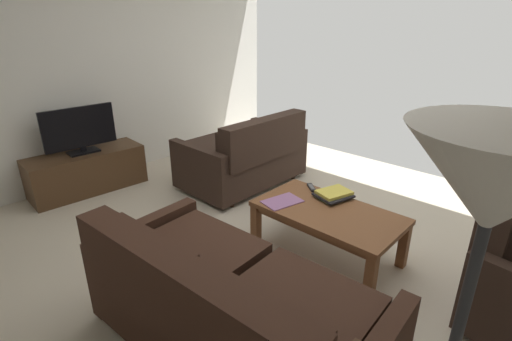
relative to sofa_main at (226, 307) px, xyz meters
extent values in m
cube|color=beige|center=(0.53, -1.15, -0.36)|extent=(5.34, 5.06, 0.01)
cube|color=silver|center=(3.20, -1.15, 1.04)|extent=(0.12, 5.06, 2.79)
cylinder|color=black|center=(0.72, -0.40, -0.33)|extent=(0.05, 0.05, 0.06)
cylinder|color=black|center=(0.68, 0.34, -0.33)|extent=(0.05, 0.05, 0.06)
cube|color=#382116|center=(0.00, -0.07, -0.11)|extent=(1.60, 0.93, 0.37)
cube|color=#382116|center=(-0.39, -0.10, 0.13)|extent=(0.76, 0.79, 0.10)
cube|color=#382116|center=(0.39, -0.07, 0.13)|extent=(0.76, 0.79, 0.10)
cube|color=#382116|center=(-0.02, 0.30, 0.25)|extent=(1.57, 0.26, 0.44)
cube|color=#382116|center=(-0.40, 0.17, 0.25)|extent=(0.71, 0.15, 0.31)
cube|color=#382116|center=(0.38, 0.21, 0.25)|extent=(0.71, 0.15, 0.31)
cube|color=#382116|center=(0.83, -0.02, -0.04)|extent=(0.14, 0.86, 0.53)
cylinder|color=black|center=(2.09, -2.39, -0.33)|extent=(0.05, 0.05, 0.06)
cylinder|color=black|center=(2.11, -1.35, -0.33)|extent=(0.05, 0.05, 0.06)
cylinder|color=black|center=(1.34, -2.38, -0.33)|extent=(0.05, 0.05, 0.06)
cylinder|color=black|center=(1.36, -1.34, -0.33)|extent=(0.05, 0.05, 0.06)
cube|color=#33231C|center=(1.72, -1.86, -0.10)|extent=(0.89, 1.21, 0.40)
cube|color=#33231C|center=(1.74, -2.16, 0.15)|extent=(0.77, 0.57, 0.10)
cube|color=#33231C|center=(1.75, -1.57, 0.15)|extent=(0.77, 0.57, 0.10)
cube|color=#33231C|center=(1.35, -1.86, 0.28)|extent=(0.20, 1.20, 0.45)
cube|color=#33231C|center=(1.45, -2.16, 0.28)|extent=(0.13, 0.54, 0.31)
cube|color=#33231C|center=(1.46, -1.56, 0.28)|extent=(0.13, 0.54, 0.31)
cube|color=#33231C|center=(1.71, -2.51, -0.03)|extent=(0.87, 0.11, 0.56)
cube|color=#33231C|center=(1.73, -1.22, -0.03)|extent=(0.87, 0.11, 0.56)
cube|color=brown|center=(0.15, -1.27, 0.05)|extent=(1.17, 0.64, 0.04)
cube|color=brown|center=(0.15, -1.27, 0.00)|extent=(1.07, 0.58, 0.05)
cube|color=brown|center=(-0.39, -1.54, -0.16)|extent=(0.07, 0.07, 0.38)
cube|color=brown|center=(0.68, -1.54, -0.16)|extent=(0.07, 0.07, 0.38)
cube|color=brown|center=(-0.39, -0.99, -0.16)|extent=(0.07, 0.07, 0.38)
cube|color=brown|center=(0.68, -0.99, -0.16)|extent=(0.07, 0.07, 0.38)
cone|color=silver|center=(-1.15, 0.26, 1.20)|extent=(0.40, 0.40, 0.24)
cube|color=#4C331E|center=(2.87, -0.52, -0.13)|extent=(0.55, 1.26, 0.46)
cube|color=black|center=(3.00, -0.53, -0.13)|extent=(0.10, 1.05, 0.28)
cube|color=black|center=(2.90, -0.44, -0.13)|extent=(0.22, 0.25, 0.06)
cube|color=black|center=(2.87, -0.52, 0.11)|extent=(0.22, 0.33, 0.02)
cube|color=black|center=(2.87, -0.52, 0.15)|extent=(0.04, 0.06, 0.06)
cube|color=black|center=(2.87, -0.52, 0.39)|extent=(0.09, 0.77, 0.45)
cube|color=black|center=(2.89, -0.52, 0.39)|extent=(0.06, 0.74, 0.42)
cylinder|color=black|center=(-0.99, -1.23, -0.33)|extent=(0.06, 0.06, 0.06)
cylinder|color=black|center=(-1.07, -1.77, -0.33)|extent=(0.06, 0.06, 0.06)
cube|color=#33231C|center=(-1.03, -1.50, 0.29)|extent=(0.28, 0.72, 0.48)
cube|color=#337F51|center=(0.25, -1.50, 0.08)|extent=(0.24, 0.30, 0.02)
cube|color=black|center=(0.24, -1.49, 0.09)|extent=(0.31, 0.34, 0.02)
cube|color=#E0CC4C|center=(0.24, -1.50, 0.12)|extent=(0.27, 0.32, 0.03)
cube|color=black|center=(0.49, -1.52, 0.08)|extent=(0.15, 0.13, 0.02)
cube|color=#59595B|center=(0.49, -1.52, 0.09)|extent=(0.11, 0.09, 0.00)
cube|color=#996699|center=(0.51, -1.13, 0.07)|extent=(0.28, 0.36, 0.01)
camera|label=1|loc=(-1.28, 1.13, 1.52)|focal=26.80mm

